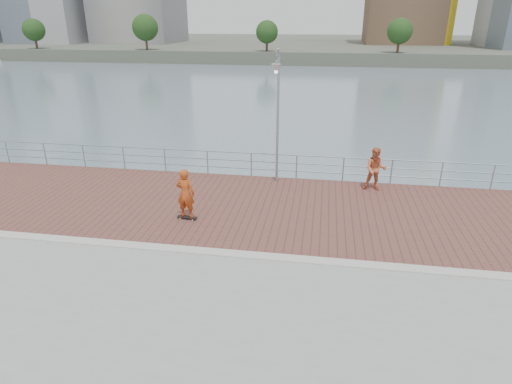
# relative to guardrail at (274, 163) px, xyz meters

# --- Properties ---
(water) EXTENTS (400.00, 400.00, 0.00)m
(water) POSITION_rel_guardrail_xyz_m (-0.00, -7.00, -2.69)
(water) COLOR slate
(water) RESTS_ON ground
(brick_lane) EXTENTS (40.00, 6.80, 0.02)m
(brick_lane) POSITION_rel_guardrail_xyz_m (-0.00, -3.40, -0.68)
(brick_lane) COLOR brown
(brick_lane) RESTS_ON seawall
(curb) EXTENTS (40.00, 0.40, 0.06)m
(curb) POSITION_rel_guardrail_xyz_m (-0.00, -7.00, -0.66)
(curb) COLOR #B7B5AD
(curb) RESTS_ON seawall
(far_shore) EXTENTS (320.00, 95.00, 2.50)m
(far_shore) POSITION_rel_guardrail_xyz_m (-0.00, 115.50, -1.44)
(far_shore) COLOR #4C5142
(far_shore) RESTS_ON ground
(guardrail) EXTENTS (39.06, 0.06, 1.13)m
(guardrail) POSITION_rel_guardrail_xyz_m (0.00, 0.00, 0.00)
(guardrail) COLOR #8C9EA8
(guardrail) RESTS_ON brick_lane
(street_lamp) EXTENTS (0.39, 1.14, 5.40)m
(street_lamp) POSITION_rel_guardrail_xyz_m (0.19, -0.89, 3.14)
(street_lamp) COLOR gray
(street_lamp) RESTS_ON brick_lane
(skateboard) EXTENTS (0.74, 0.25, 0.08)m
(skateboard) POSITION_rel_guardrail_xyz_m (-2.54, -4.83, -0.61)
(skateboard) COLOR black
(skateboard) RESTS_ON brick_lane
(skateboarder) EXTENTS (0.70, 0.50, 1.82)m
(skateboarder) POSITION_rel_guardrail_xyz_m (-2.54, -4.83, 0.32)
(skateboarder) COLOR #B14417
(skateboarder) RESTS_ON skateboard
(bystander) EXTENTS (0.94, 0.76, 1.83)m
(bystander) POSITION_rel_guardrail_xyz_m (4.34, -0.87, 0.24)
(bystander) COLOR #CD623C
(bystander) RESTS_ON brick_lane
(shoreline_trees) EXTENTS (169.75, 5.20, 6.94)m
(shoreline_trees) POSITION_rel_guardrail_xyz_m (19.02, 70.00, 3.71)
(shoreline_trees) COLOR #473323
(shoreline_trees) RESTS_ON far_shore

